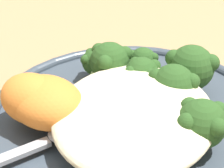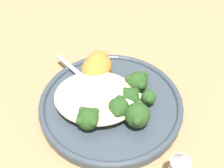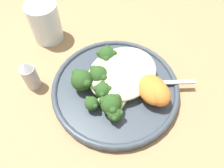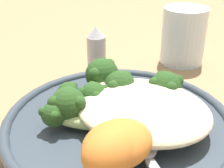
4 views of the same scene
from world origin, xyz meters
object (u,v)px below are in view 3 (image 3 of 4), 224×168
(broccoli_stalk_0, at_px, (110,60))
(broccoli_stalk_5, at_px, (105,98))
(broccoli_stalk_1, at_px, (118,77))
(broccoli_stalk_4, at_px, (109,90))
(spoon, at_px, (152,83))
(salt_shaker, at_px, (30,75))
(broccoli_stalk_6, at_px, (113,103))
(sweet_potato_chunk_0, at_px, (153,90))
(quinoa_mound, at_px, (122,72))
(broccoli_stalk_3, at_px, (90,82))
(water_glass, at_px, (45,22))
(plate, at_px, (116,89))
(broccoli_stalk_2, at_px, (104,77))
(broccoli_stalk_7, at_px, (118,108))
(sweet_potato_chunk_1, at_px, (158,93))

(broccoli_stalk_0, height_order, broccoli_stalk_5, broccoli_stalk_0)
(broccoli_stalk_1, bearing_deg, broccoli_stalk_4, 104.33)
(broccoli_stalk_0, xyz_separation_m, spoon, (-0.03, 0.10, -0.01))
(broccoli_stalk_5, bearing_deg, salt_shaker, -46.04)
(broccoli_stalk_6, xyz_separation_m, sweet_potato_chunk_0, (-0.08, 0.03, 0.00))
(quinoa_mound, distance_m, broccoli_stalk_3, 0.07)
(broccoli_stalk_0, xyz_separation_m, broccoli_stalk_3, (0.07, 0.02, 0.00))
(broccoli_stalk_3, height_order, broccoli_stalk_4, broccoli_stalk_3)
(broccoli_stalk_4, bearing_deg, water_glass, -61.58)
(broccoli_stalk_4, distance_m, water_glass, 0.24)
(salt_shaker, bearing_deg, plate, 131.03)
(plate, xyz_separation_m, sweet_potato_chunk_0, (-0.04, 0.06, 0.03))
(broccoli_stalk_5, bearing_deg, broccoli_stalk_0, -122.74)
(broccoli_stalk_5, relative_size, sweet_potato_chunk_0, 1.61)
(broccoli_stalk_2, height_order, salt_shaker, salt_shaker)
(broccoli_stalk_4, height_order, water_glass, water_glass)
(broccoli_stalk_1, xyz_separation_m, water_glass, (0.02, -0.23, 0.01))
(broccoli_stalk_6, relative_size, salt_shaker, 1.12)
(quinoa_mound, relative_size, broccoli_stalk_0, 1.30)
(sweet_potato_chunk_0, bearing_deg, broccoli_stalk_6, -22.71)
(broccoli_stalk_0, relative_size, broccoli_stalk_1, 1.31)
(broccoli_stalk_7, distance_m, sweet_potato_chunk_1, 0.08)
(broccoli_stalk_2, bearing_deg, quinoa_mound, -138.91)
(broccoli_stalk_3, height_order, sweet_potato_chunk_0, broccoli_stalk_3)
(quinoa_mound, relative_size, spoon, 1.42)
(sweet_potato_chunk_0, xyz_separation_m, spoon, (-0.02, -0.02, -0.02))
(sweet_potato_chunk_1, bearing_deg, broccoli_stalk_6, -30.24)
(broccoli_stalk_0, xyz_separation_m, broccoli_stalk_2, (0.04, 0.03, -0.00))
(broccoli_stalk_1, xyz_separation_m, broccoli_stalk_7, (0.05, 0.05, 0.00))
(broccoli_stalk_5, bearing_deg, broccoli_stalk_1, -145.03)
(broccoli_stalk_0, height_order, broccoli_stalk_3, broccoli_stalk_3)
(plate, relative_size, salt_shaker, 3.58)
(broccoli_stalk_3, bearing_deg, sweet_potato_chunk_0, 176.59)
(broccoli_stalk_7, bearing_deg, broccoli_stalk_3, -107.58)
(broccoli_stalk_0, relative_size, broccoli_stalk_6, 1.41)
(broccoli_stalk_4, bearing_deg, plate, -142.43)
(broccoli_stalk_1, distance_m, sweet_potato_chunk_0, 0.07)
(broccoli_stalk_4, distance_m, sweet_potato_chunk_0, 0.08)
(salt_shaker, bearing_deg, water_glass, -136.66)
(broccoli_stalk_0, xyz_separation_m, salt_shaker, (0.15, -0.08, -0.00))
(broccoli_stalk_5, distance_m, broccoli_stalk_6, 0.02)
(broccoli_stalk_3, distance_m, salt_shaker, 0.13)
(water_glass, bearing_deg, plate, 92.14)
(water_glass, bearing_deg, broccoli_stalk_6, 83.37)
(broccoli_stalk_2, height_order, broccoli_stalk_5, broccoli_stalk_2)
(broccoli_stalk_0, relative_size, broccoli_stalk_5, 1.07)
(broccoli_stalk_6, height_order, water_glass, water_glass)
(broccoli_stalk_2, relative_size, sweet_potato_chunk_1, 2.03)
(plate, height_order, water_glass, water_glass)
(broccoli_stalk_1, bearing_deg, water_glass, 3.60)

